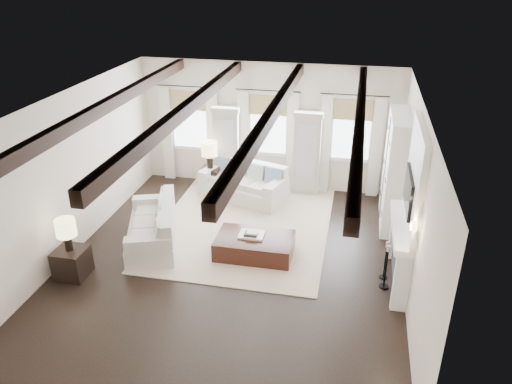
% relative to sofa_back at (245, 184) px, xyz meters
% --- Properties ---
extents(ground, '(7.50, 7.50, 0.00)m').
position_rel_sofa_back_xyz_m(ground, '(0.43, -2.87, -0.36)').
color(ground, black).
rests_on(ground, ground).
extents(room_shell, '(6.54, 7.54, 3.22)m').
position_rel_sofa_back_xyz_m(room_shell, '(1.18, -1.98, 1.53)').
color(room_shell, beige).
rests_on(room_shell, ground).
extents(area_rug, '(3.71, 4.99, 0.02)m').
position_rel_sofa_back_xyz_m(area_rug, '(0.32, -1.22, -0.35)').
color(area_rug, beige).
rests_on(area_rug, ground).
extents(sofa_back, '(2.29, 1.56, 0.90)m').
position_rel_sofa_back_xyz_m(sofa_back, '(0.00, 0.00, 0.00)').
color(sofa_back, beige).
rests_on(sofa_back, ground).
extents(sofa_left, '(1.57, 2.26, 0.89)m').
position_rel_sofa_back_xyz_m(sofa_left, '(-1.33, -2.50, 0.00)').
color(sofa_left, beige).
rests_on(sofa_left, ground).
extents(ottoman, '(1.53, 0.96, 0.40)m').
position_rel_sofa_back_xyz_m(ottoman, '(0.79, -2.52, -0.16)').
color(ottoman, black).
rests_on(ottoman, ground).
extents(tray, '(0.50, 0.38, 0.04)m').
position_rel_sofa_back_xyz_m(tray, '(0.72, -2.47, 0.06)').
color(tray, white).
rests_on(tray, ottoman).
extents(book_lower, '(0.26, 0.20, 0.04)m').
position_rel_sofa_back_xyz_m(book_lower, '(0.72, -2.51, 0.10)').
color(book_lower, '#262628').
rests_on(book_lower, tray).
extents(book_upper, '(0.22, 0.17, 0.03)m').
position_rel_sofa_back_xyz_m(book_upper, '(0.75, -2.51, 0.14)').
color(book_upper, beige).
rests_on(book_upper, book_lower).
extents(side_table_front, '(0.56, 0.56, 0.56)m').
position_rel_sofa_back_xyz_m(side_table_front, '(-2.40, -3.93, -0.08)').
color(side_table_front, black).
rests_on(side_table_front, ground).
extents(lamp_front, '(0.37, 0.37, 0.63)m').
position_rel_sofa_back_xyz_m(lamp_front, '(-2.40, -3.93, 0.63)').
color(lamp_front, black).
rests_on(lamp_front, side_table_front).
extents(side_table_back, '(0.44, 0.44, 0.66)m').
position_rel_sofa_back_xyz_m(side_table_back, '(-0.92, 0.18, -0.03)').
color(side_table_back, black).
rests_on(side_table_back, ground).
extents(lamp_back, '(0.40, 0.40, 0.68)m').
position_rel_sofa_back_xyz_m(lamp_back, '(-0.92, 0.18, 0.76)').
color(lamp_back, black).
rests_on(lamp_back, side_table_back).
extents(candlestick_near, '(0.18, 0.18, 0.88)m').
position_rel_sofa_back_xyz_m(candlestick_near, '(3.33, -3.10, 0.00)').
color(candlestick_near, black).
rests_on(candlestick_near, ground).
extents(candlestick_far, '(0.16, 0.16, 0.77)m').
position_rel_sofa_back_xyz_m(candlestick_far, '(3.33, -2.80, -0.04)').
color(candlestick_far, black).
rests_on(candlestick_far, ground).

